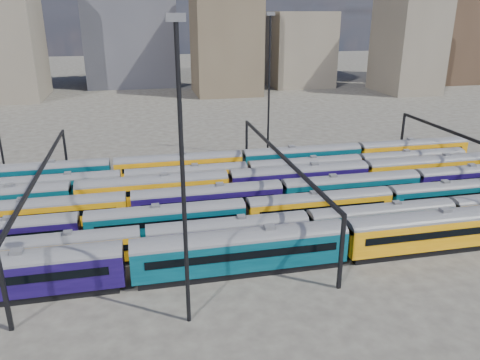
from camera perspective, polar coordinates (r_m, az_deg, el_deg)
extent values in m
plane|color=#3E3A35|center=(62.79, -3.97, -4.32)|extent=(500.00, 500.00, 0.00)
cube|color=black|center=(50.67, -26.72, -12.46)|extent=(21.15, 2.74, 0.78)
cube|color=#110739|center=(49.70, -27.08, -10.49)|extent=(22.26, 3.23, 3.23)
cube|color=black|center=(50.90, -26.72, -9.20)|extent=(19.59, 0.06, 0.83)
cube|color=black|center=(49.68, 0.10, -10.75)|extent=(21.15, 2.74, 0.78)
cube|color=#043745|center=(48.69, 0.11, -8.72)|extent=(22.26, 3.23, 3.23)
cylinder|color=#4C4C51|center=(47.93, 0.11, -7.02)|extent=(22.26, 3.23, 3.23)
cube|color=black|center=(47.10, 0.54, -9.23)|extent=(19.59, 0.06, 0.83)
cube|color=black|center=(49.91, -0.30, -7.45)|extent=(19.59, 0.06, 0.83)
cube|color=slate|center=(47.55, 0.11, -6.10)|extent=(1.11, 1.00, 0.39)
cube|color=black|center=(58.43, 22.77, -7.47)|extent=(21.15, 2.74, 0.78)
cube|color=orange|center=(57.59, 23.03, -5.69)|extent=(22.26, 3.23, 3.23)
cylinder|color=#4C4C51|center=(56.95, 23.25, -4.22)|extent=(22.26, 3.23, 3.23)
cube|color=black|center=(56.26, 24.02, -6.01)|extent=(19.59, 0.06, 0.83)
cube|color=black|center=(58.63, 22.19, -4.70)|extent=(19.59, 0.06, 0.83)
cube|color=slate|center=(56.63, 23.37, -3.43)|extent=(1.11, 1.00, 0.39)
cube|color=black|center=(54.10, -21.72, -9.65)|extent=(17.34, 2.25, 0.64)
cube|color=orange|center=(53.35, -21.94, -8.11)|extent=(18.25, 2.65, 2.65)
cylinder|color=#4C4C51|center=(52.77, -22.13, -6.84)|extent=(18.25, 2.65, 2.65)
cube|color=black|center=(52.03, -22.20, -8.48)|extent=(16.06, 0.06, 0.68)
cube|color=black|center=(54.39, -21.78, -7.16)|extent=(16.06, 0.06, 0.68)
cube|color=slate|center=(52.48, -22.23, -6.15)|extent=(0.91, 0.82, 0.32)
cube|color=black|center=(53.92, -1.43, -8.20)|extent=(17.34, 2.25, 0.64)
cube|color=#110739|center=(53.17, -1.44, -6.64)|extent=(18.25, 2.65, 2.65)
cylinder|color=#4C4C51|center=(52.59, -1.45, -5.35)|extent=(18.25, 2.65, 2.65)
cube|color=black|center=(51.84, -1.16, -6.98)|extent=(16.06, 0.06, 0.68)
cube|color=black|center=(54.21, -1.72, -5.72)|extent=(16.06, 0.06, 0.68)
cube|color=slate|center=(52.29, -1.46, -4.65)|extent=(0.91, 0.82, 0.32)
cube|color=black|center=(59.99, 16.64, -6.05)|extent=(17.34, 2.25, 0.64)
cube|color=#043745|center=(59.31, 16.80, -4.62)|extent=(18.25, 2.65, 2.65)
cylinder|color=#4C4C51|center=(58.79, 16.92, -3.44)|extent=(18.25, 2.65, 2.65)
cube|color=black|center=(58.13, 17.45, -4.86)|extent=(16.06, 0.06, 0.68)
cube|color=black|center=(60.25, 16.22, -3.83)|extent=(16.06, 0.06, 0.68)
cube|color=slate|center=(58.53, 16.99, -2.81)|extent=(0.91, 0.82, 0.32)
cube|color=black|center=(57.67, -8.82, -6.47)|extent=(17.89, 2.32, 0.66)
cube|color=#043745|center=(56.94, -8.91, -4.94)|extent=(18.83, 2.73, 2.73)
cylinder|color=#4C4C51|center=(56.39, -8.98, -3.68)|extent=(18.83, 2.73, 2.73)
cube|color=black|center=(55.55, -8.83, -5.23)|extent=(16.57, 0.06, 0.71)
cube|color=black|center=(58.07, -9.02, -4.09)|extent=(16.57, 0.06, 0.71)
cube|color=slate|center=(56.10, -9.02, -3.00)|extent=(0.94, 0.85, 0.33)
cube|color=black|center=(61.60, 9.56, -4.73)|extent=(17.89, 2.32, 0.66)
cube|color=orange|center=(60.92, 9.65, -3.28)|extent=(18.83, 2.73, 2.73)
cylinder|color=#4C4C51|center=(60.41, 9.72, -2.09)|extent=(18.83, 2.73, 2.73)
cube|color=black|center=(59.62, 10.15, -3.50)|extent=(16.57, 0.06, 0.71)
cube|color=black|center=(61.98, 9.20, -2.51)|extent=(16.57, 0.06, 0.71)
cube|color=slate|center=(60.14, 9.76, -1.45)|extent=(0.94, 0.85, 0.33)
cube|color=black|center=(70.85, 24.35, -2.96)|extent=(17.89, 2.32, 0.66)
cube|color=#043745|center=(70.26, 24.54, -1.69)|extent=(18.83, 2.73, 2.73)
cylinder|color=#4C4C51|center=(69.81, 24.70, -0.64)|extent=(18.83, 2.73, 2.73)
cube|color=black|center=(69.13, 25.24, -1.84)|extent=(16.57, 0.06, 0.71)
cube|color=black|center=(71.18, 23.94, -1.05)|extent=(16.57, 0.06, 0.71)
cube|color=slate|center=(69.58, 24.79, -0.08)|extent=(0.94, 0.85, 0.33)
cube|color=black|center=(63.33, -22.49, -5.34)|extent=(18.74, 2.43, 0.69)
cube|color=orange|center=(62.64, -22.70, -3.86)|extent=(19.73, 2.86, 2.86)
cylinder|color=#4C4C51|center=(62.12, -22.87, -2.65)|extent=(19.73, 2.86, 2.86)
cube|color=black|center=(61.20, -22.96, -4.10)|extent=(17.36, 0.06, 0.74)
cube|color=black|center=(63.83, -22.54, -3.07)|extent=(17.36, 0.06, 0.74)
cube|color=slate|center=(61.85, -22.97, -2.00)|extent=(0.99, 0.89, 0.35)
cube|color=black|center=(62.66, -3.91, -4.03)|extent=(18.74, 2.43, 0.69)
cube|color=#110739|center=(61.97, -3.95, -2.53)|extent=(19.73, 2.86, 2.86)
cylinder|color=#4C4C51|center=(61.44, -3.98, -1.30)|extent=(19.73, 2.86, 2.86)
cube|color=black|center=(60.51, -3.75, -2.74)|extent=(17.36, 0.06, 0.74)
cube|color=black|center=(63.17, -4.16, -1.75)|extent=(17.36, 0.06, 0.74)
cube|color=slate|center=(61.16, -4.00, -0.63)|extent=(0.99, 0.89, 0.35)
cube|color=black|center=(68.33, 13.20, -2.45)|extent=(18.74, 2.43, 0.69)
cube|color=#043745|center=(67.69, 13.32, -1.06)|extent=(19.73, 2.86, 2.86)
cylinder|color=#4C4C51|center=(67.21, 13.41, 0.08)|extent=(19.73, 2.86, 2.86)
cube|color=black|center=(66.36, 13.87, -1.22)|extent=(17.36, 0.06, 0.74)
cube|color=black|center=(68.79, 12.83, -0.37)|extent=(17.36, 0.06, 0.74)
cube|color=slate|center=(66.96, 13.46, 0.69)|extent=(0.99, 0.89, 0.35)
cube|color=black|center=(78.98, 26.67, -1.04)|extent=(18.74, 2.43, 0.69)
cube|color=#110739|center=(78.43, 26.87, 0.17)|extent=(19.73, 2.86, 2.86)
cylinder|color=#4C4C51|center=(78.01, 27.03, 1.16)|extent=(19.73, 2.86, 2.86)
cube|color=black|center=(79.38, 26.27, 0.75)|extent=(17.36, 0.06, 0.74)
cube|color=slate|center=(77.80, 27.12, 1.69)|extent=(0.99, 0.89, 0.35)
cube|color=black|center=(66.74, -10.40, -2.77)|extent=(19.62, 2.55, 0.72)
cube|color=orange|center=(66.06, -10.49, -1.28)|extent=(20.66, 3.00, 3.00)
cylinder|color=#4C4C51|center=(65.54, -10.58, -0.06)|extent=(20.66, 3.00, 3.00)
cube|color=black|center=(64.51, -10.45, -1.46)|extent=(18.18, 0.06, 0.77)
cube|color=black|center=(67.35, -10.57, -0.54)|extent=(18.18, 0.06, 0.77)
cube|color=slate|center=(65.27, -10.62, 0.60)|extent=(1.03, 0.93, 0.36)
cube|color=black|center=(70.42, 7.13, -1.36)|extent=(19.62, 2.55, 0.72)
cube|color=#110739|center=(69.77, 7.19, 0.06)|extent=(20.66, 3.00, 3.00)
cylinder|color=#4C4C51|center=(69.28, 7.24, 1.22)|extent=(20.66, 3.00, 3.00)
cube|color=black|center=(68.31, 7.62, -0.08)|extent=(18.18, 0.06, 0.77)
cube|color=black|center=(71.00, 6.80, 0.74)|extent=(18.18, 0.06, 0.77)
cube|color=slate|center=(69.03, 7.27, 1.85)|extent=(1.03, 0.93, 0.36)
cube|color=black|center=(79.80, 21.69, -0.09)|extent=(19.62, 2.55, 0.72)
cube|color=orange|center=(79.22, 21.86, 1.17)|extent=(20.66, 3.00, 3.00)
cylinder|color=#4C4C51|center=(78.79, 22.00, 2.21)|extent=(20.66, 3.00, 3.00)
cube|color=black|center=(77.94, 22.50, 1.07)|extent=(18.18, 0.06, 0.77)
cube|color=black|center=(80.31, 21.31, 1.76)|extent=(18.18, 0.06, 0.77)
cube|color=slate|center=(78.57, 22.07, 2.76)|extent=(1.03, 0.93, 0.36)
cube|color=black|center=(72.46, -21.37, -2.06)|extent=(17.29, 2.24, 0.64)
cube|color=#043745|center=(71.90, -21.54, -0.84)|extent=(18.20, 2.64, 2.64)
cylinder|color=#4C4C51|center=(71.47, -21.67, 0.15)|extent=(18.20, 2.64, 2.64)
cube|color=black|center=(70.55, -21.72, -0.98)|extent=(16.02, 0.06, 0.68)
cube|color=black|center=(73.04, -21.42, -0.25)|extent=(16.02, 0.06, 0.68)
cube|color=slate|center=(71.26, -21.74, 0.68)|extent=(0.91, 0.82, 0.32)
cube|color=black|center=(71.68, -6.43, -0.98)|extent=(17.29, 2.24, 0.64)
cube|color=orange|center=(71.12, -6.48, 0.25)|extent=(18.20, 2.64, 2.64)
cylinder|color=#4C4C51|center=(70.69, -6.52, 1.26)|extent=(18.20, 2.64, 2.64)
cube|color=black|center=(69.76, -6.37, 0.14)|extent=(16.02, 0.06, 0.68)
cube|color=black|center=(72.27, -6.60, 0.84)|extent=(16.02, 0.06, 0.68)
cube|color=slate|center=(70.47, -6.54, 1.80)|extent=(0.91, 0.82, 0.32)
cube|color=black|center=(75.73, 7.85, 0.11)|extent=(17.29, 2.24, 0.64)
cube|color=#110739|center=(75.19, 7.91, 1.29)|extent=(18.20, 2.64, 2.64)
cylinder|color=#4C4C51|center=(74.79, 7.96, 2.24)|extent=(18.20, 2.64, 2.64)
cube|color=black|center=(73.90, 8.27, 1.19)|extent=(16.02, 0.06, 0.68)
cube|color=black|center=(76.29, 7.58, 1.83)|extent=(16.02, 0.06, 0.68)
cube|color=slate|center=(74.58, 7.98, 2.76)|extent=(0.91, 0.82, 0.32)
cube|color=black|center=(83.89, 20.02, 1.04)|extent=(17.29, 2.24, 0.64)
cube|color=orange|center=(83.41, 20.15, 2.10)|extent=(18.20, 2.64, 2.64)
cylinder|color=#4C4C51|center=(83.04, 20.25, 2.97)|extent=(18.20, 2.64, 2.64)
cube|color=black|center=(82.25, 20.66, 2.03)|extent=(16.02, 0.06, 0.68)
cube|color=black|center=(84.40, 19.70, 2.58)|extent=(16.02, 0.06, 0.68)
cube|color=slate|center=(82.86, 20.31, 3.43)|extent=(0.91, 0.82, 0.32)
cube|color=black|center=(77.55, -22.82, -0.81)|extent=(19.16, 2.49, 0.71)
cube|color=#043745|center=(76.97, -23.00, 0.45)|extent=(20.17, 2.93, 2.93)
cylinder|color=#4C4C51|center=(76.54, -23.15, 1.48)|extent=(20.17, 2.93, 2.93)
cube|color=black|center=(75.48, -23.22, 0.34)|extent=(17.75, 0.06, 0.76)
cube|color=black|center=(78.25, -22.86, 1.05)|extent=(17.75, 0.06, 0.76)
cube|color=slate|center=(76.32, -23.23, 2.04)|extent=(1.01, 0.91, 0.35)
cube|color=black|center=(76.29, -7.37, 0.31)|extent=(19.16, 2.49, 0.71)
cube|color=orange|center=(75.71, -7.43, 1.61)|extent=(20.17, 2.93, 2.93)
cylinder|color=#4C4C51|center=(75.27, -7.48, 2.66)|extent=(20.17, 2.93, 2.93)
cube|color=black|center=(74.19, -7.33, 1.51)|extent=(17.75, 0.06, 0.76)
cube|color=black|center=(77.01, -7.55, 2.19)|extent=(17.75, 0.06, 0.76)
cube|color=slate|center=(75.04, -7.51, 3.23)|extent=(1.01, 0.91, 0.35)
cube|color=black|center=(80.56, 7.49, 1.37)|extent=(19.16, 2.49, 0.71)
cube|color=#043745|center=(80.01, 7.55, 2.61)|extent=(20.17, 2.93, 2.93)
cylinder|color=#4C4C51|center=(79.59, 7.60, 3.61)|extent=(20.17, 2.93, 2.93)
cube|color=black|center=(78.58, 7.92, 2.54)|extent=(17.75, 0.06, 0.76)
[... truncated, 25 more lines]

